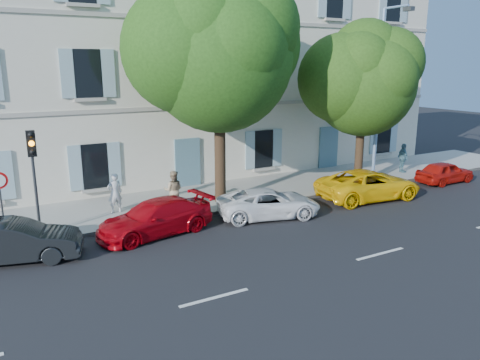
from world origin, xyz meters
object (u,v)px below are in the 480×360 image
pedestrian_b (173,190)px  pedestrian_c (403,158)px  car_dark_sedan (14,241)px  tree_right (363,84)px  car_white_coupe (269,203)px  tree_left (219,59)px  road_sign (0,192)px  pedestrian_a (115,193)px  car_red_coupe (155,218)px  car_red_hatchback (445,172)px  street_lamp (381,86)px  car_yellow_supercar (369,185)px  traffic_light (33,161)px

pedestrian_b → pedestrian_c: (13.57, 0.21, -0.01)m
car_dark_sedan → tree_right: (15.72, 1.67, 4.39)m
pedestrian_c → car_white_coupe: bearing=122.3°
car_white_coupe → tree_left: size_ratio=0.44×
pedestrian_c → road_sign: bearing=111.3°
tree_left → pedestrian_b: 5.69m
car_dark_sedan → pedestrian_a: (3.91, 2.95, 0.31)m
car_red_coupe → pedestrian_a: bearing=-175.9°
car_white_coupe → pedestrian_a: 6.20m
car_dark_sedan → road_sign: size_ratio=1.62×
car_white_coupe → pedestrian_c: (10.43, 2.58, 0.38)m
car_red_coupe → car_red_hatchback: bearing=79.8°
street_lamp → pedestrian_a: (-12.98, 1.30, -3.97)m
tree_right → road_sign: bearing=-179.0°
car_dark_sedan → pedestrian_c: pedestrian_c is taller
tree_right → pedestrian_b: (-9.61, 0.51, -4.07)m
tree_left → road_sign: 9.58m
car_red_hatchback → street_lamp: street_lamp is taller
car_white_coupe → car_yellow_supercar: 5.35m
street_lamp → pedestrian_c: size_ratio=5.25×
car_yellow_supercar → street_lamp: 5.19m
street_lamp → pedestrian_c: street_lamp is taller
tree_left → car_dark_sedan: bearing=-164.6°
car_red_coupe → road_sign: size_ratio=1.76×
car_yellow_supercar → tree_left: bearing=74.1°
tree_left → pedestrian_c: tree_left is taller
car_red_hatchback → pedestrian_c: bearing=12.7°
car_yellow_supercar → pedestrian_c: 5.72m
tree_left → street_lamp: tree_left is taller
traffic_light → pedestrian_c: traffic_light is taller
car_red_coupe → pedestrian_c: 15.24m
pedestrian_a → pedestrian_c: 15.78m
car_red_coupe → pedestrian_c: (15.07, 2.25, 0.33)m
car_yellow_supercar → road_sign: (-14.78, 1.60, 1.25)m
tree_right → pedestrian_b: tree_right is taller
pedestrian_b → car_red_coupe: bearing=79.8°
car_dark_sedan → pedestrian_b: (6.11, 2.18, 0.31)m
pedestrian_c → tree_left: bearing=108.9°
car_yellow_supercar → tree_right: tree_right is taller
car_yellow_supercar → tree_right: (1.12, 1.89, 4.37)m
car_red_coupe → street_lamp: size_ratio=0.51×
car_white_coupe → traffic_light: (-8.33, 1.73, 2.26)m
road_sign → pedestrian_b: bearing=7.3°
car_white_coupe → tree_right: 8.08m
road_sign → car_yellow_supercar: bearing=-6.2°
road_sign → pedestrian_b: (6.30, 0.80, -0.95)m
car_white_coupe → tree_right: (6.47, 1.85, 4.47)m
tree_right → road_sign: (-15.90, -0.29, -3.12)m
traffic_light → car_white_coupe: bearing=-11.8°
car_red_hatchback → road_sign: road_sign is taller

